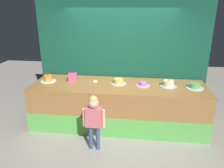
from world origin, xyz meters
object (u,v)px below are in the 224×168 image
at_px(donut, 95,82).
at_px(cake_right, 168,84).
at_px(child_figure, 94,116).
at_px(cake_far_left, 48,79).
at_px(cake_left, 119,81).
at_px(pink_box, 73,77).
at_px(cake_far_right, 195,86).
at_px(cake_center, 143,84).

height_order(donut, cake_right, cake_right).
relative_size(child_figure, cake_far_left, 3.07).
distance_m(cake_left, cake_right, 1.05).
height_order(child_figure, pink_box, pink_box).
bearing_deg(donut, cake_far_right, -2.77).
bearing_deg(cake_right, cake_center, -175.71).
bearing_deg(cake_left, cake_far_left, -178.38).
bearing_deg(cake_far_left, cake_right, 0.27).
distance_m(pink_box, cake_left, 1.06).
relative_size(child_figure, pink_box, 5.58).
height_order(cake_right, cake_far_right, cake_right).
xyz_separation_m(pink_box, cake_far_right, (2.63, -0.17, -0.04)).
xyz_separation_m(donut, cake_far_left, (-1.05, -0.07, 0.05)).
bearing_deg(cake_left, pink_box, 175.35).
xyz_separation_m(cake_far_left, cake_right, (2.63, 0.01, -0.01)).
xyz_separation_m(cake_left, cake_far_right, (1.58, -0.08, -0.01)).
relative_size(pink_box, cake_right, 0.56).
bearing_deg(cake_far_right, cake_center, 179.53).
height_order(pink_box, donut, pink_box).
height_order(cake_far_left, cake_far_right, cake_far_left).
distance_m(pink_box, cake_far_left, 0.54).
distance_m(cake_far_left, cake_left, 1.58).
relative_size(pink_box, donut, 1.68).
bearing_deg(cake_far_left, pink_box, 13.88).
distance_m(child_figure, cake_left, 1.15).
xyz_separation_m(donut, cake_right, (1.58, -0.05, 0.04)).
bearing_deg(cake_center, cake_left, 172.27).
bearing_deg(cake_far_right, cake_far_left, 179.36).
bearing_deg(cake_right, cake_left, 178.26).
height_order(cake_left, cake_right, cake_right).
relative_size(pink_box, cake_center, 0.65).
xyz_separation_m(pink_box, cake_right, (2.11, -0.12, -0.02)).
bearing_deg(cake_right, child_figure, -143.54).
xyz_separation_m(child_figure, cake_far_right, (1.92, 0.98, 0.29)).
xyz_separation_m(child_figure, donut, (-0.19, 1.08, 0.26)).
bearing_deg(cake_left, cake_right, -1.74).
distance_m(pink_box, cake_far_right, 2.64).
distance_m(child_figure, donut, 1.13).
bearing_deg(cake_left, donut, 177.63).
bearing_deg(cake_far_left, donut, 3.60).
distance_m(cake_left, cake_far_right, 1.58).
xyz_separation_m(cake_left, cake_center, (0.53, -0.07, -0.01)).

